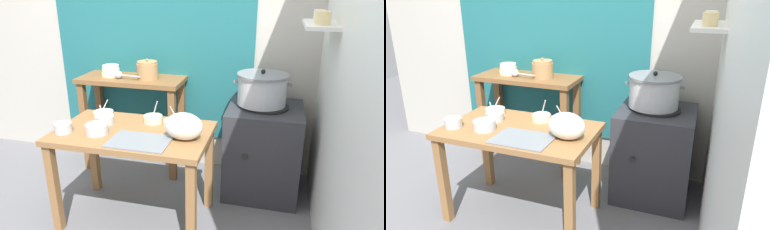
{
  "view_description": "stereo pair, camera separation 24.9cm",
  "coord_description": "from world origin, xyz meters",
  "views": [
    {
      "loc": [
        1.03,
        -2.05,
        1.68
      ],
      "look_at": [
        0.45,
        0.22,
        0.82
      ],
      "focal_mm": 32.9,
      "sensor_mm": 36.0,
      "label": 1
    },
    {
      "loc": [
        1.27,
        -1.97,
        1.68
      ],
      "look_at": [
        0.45,
        0.22,
        0.82
      ],
      "focal_mm": 32.9,
      "sensor_mm": 36.0,
      "label": 2
    }
  ],
  "objects": [
    {
      "name": "ladle",
      "position": [
        -0.36,
        0.77,
        0.94
      ],
      "size": [
        0.25,
        0.07,
        0.07
      ],
      "color": "#B7BABF",
      "rests_on": "back_shelf_table"
    },
    {
      "name": "prep_bowl_4",
      "position": [
        -0.41,
        -0.08,
        0.76
      ],
      "size": [
        0.12,
        0.12,
        0.07
      ],
      "color": "#B7BABF",
      "rests_on": "prep_table"
    },
    {
      "name": "bowl_stack_enamel",
      "position": [
        -0.48,
        0.84,
        0.95
      ],
      "size": [
        0.17,
        0.17,
        0.1
      ],
      "color": "beige",
      "rests_on": "back_shelf_table"
    },
    {
      "name": "prep_bowl_1",
      "position": [
        -0.2,
        0.15,
        0.75
      ],
      "size": [
        0.14,
        0.14,
        0.15
      ],
      "color": "#B7BABF",
      "rests_on": "prep_table"
    },
    {
      "name": "wall_back",
      "position": [
        0.08,
        1.1,
        1.3
      ],
      "size": [
        4.4,
        0.12,
        2.6
      ],
      "color": "#B2ADA3",
      "rests_on": "ground"
    },
    {
      "name": "ground_plane",
      "position": [
        0.0,
        0.0,
        0.0
      ],
      "size": [
        9.0,
        9.0,
        0.0
      ],
      "primitive_type": "plane",
      "color": "slate"
    },
    {
      "name": "prep_table",
      "position": [
        0.05,
        0.07,
        0.61
      ],
      "size": [
        1.1,
        0.66,
        0.72
      ],
      "color": "olive",
      "rests_on": "ground"
    },
    {
      "name": "prep_bowl_2",
      "position": [
        -0.17,
        -0.04,
        0.76
      ],
      "size": [
        0.16,
        0.16,
        0.07
      ],
      "color": "#B7BABF",
      "rests_on": "prep_table"
    },
    {
      "name": "clay_pot",
      "position": [
        -0.12,
        0.83,
        0.98
      ],
      "size": [
        0.19,
        0.19,
        0.18
      ],
      "color": "#A37A4C",
      "rests_on": "back_shelf_table"
    },
    {
      "name": "prep_bowl_5",
      "position": [
        0.13,
        0.27,
        0.75
      ],
      "size": [
        0.14,
        0.14,
        0.17
      ],
      "color": "beige",
      "rests_on": "prep_table"
    },
    {
      "name": "plastic_bag",
      "position": [
        0.44,
        0.02,
        0.81
      ],
      "size": [
        0.26,
        0.17,
        0.19
      ],
      "primitive_type": "ellipsoid",
      "color": "silver",
      "rests_on": "prep_table"
    },
    {
      "name": "serving_tray",
      "position": [
        0.17,
        -0.1,
        0.72
      ],
      "size": [
        0.4,
        0.28,
        0.01
      ],
      "primitive_type": "cube",
      "color": "slate",
      "rests_on": "prep_table"
    },
    {
      "name": "prep_bowl_3",
      "position": [
        0.32,
        0.24,
        0.74
      ],
      "size": [
        0.18,
        0.18,
        0.16
      ],
      "color": "silver",
      "rests_on": "prep_table"
    },
    {
      "name": "prep_bowl_0",
      "position": [
        -0.28,
        0.28,
        0.74
      ],
      "size": [
        0.15,
        0.15,
        0.13
      ],
      "color": "silver",
      "rests_on": "prep_table"
    },
    {
      "name": "back_shelf_table",
      "position": [
        -0.28,
        0.83,
        0.68
      ],
      "size": [
        0.96,
        0.4,
        0.9
      ],
      "color": "brown",
      "rests_on": "ground"
    },
    {
      "name": "stove_block",
      "position": [
        0.94,
        0.7,
        0.38
      ],
      "size": [
        0.6,
        0.61,
        0.78
      ],
      "color": "#2D2D33",
      "rests_on": "ground"
    },
    {
      "name": "wall_right",
      "position": [
        1.4,
        0.2,
        1.3
      ],
      "size": [
        0.3,
        3.2,
        2.6
      ],
      "color": "white",
      "rests_on": "ground"
    },
    {
      "name": "steamer_pot",
      "position": [
        0.9,
        0.72,
        0.91
      ],
      "size": [
        0.46,
        0.41,
        0.29
      ],
      "color": "#B7BABF",
      "rests_on": "stove_block"
    }
  ]
}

